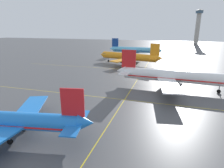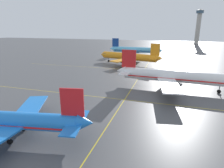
% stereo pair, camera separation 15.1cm
% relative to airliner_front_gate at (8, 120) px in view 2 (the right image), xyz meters
% --- Properties ---
extents(airliner_front_gate, '(33.91, 28.88, 10.57)m').
position_rel_airliner_front_gate_xyz_m(airliner_front_gate, '(0.00, 0.00, 0.00)').
color(airliner_front_gate, blue).
rests_on(airliner_front_gate, ground).
extents(airliner_second_row, '(41.57, 35.83, 12.93)m').
position_rel_airliner_front_gate_xyz_m(airliner_second_row, '(30.41, 41.42, 0.80)').
color(airliner_second_row, white).
rests_on(airliner_second_row, ground).
extents(airliner_third_row, '(39.17, 33.32, 12.30)m').
position_rel_airliner_front_gate_xyz_m(airliner_third_row, '(6.48, 82.62, 0.59)').
color(airliner_third_row, orange).
rests_on(airliner_third_row, ground).
extents(airliner_far_left_stand, '(39.83, 34.41, 12.40)m').
position_rel_airliner_front_gate_xyz_m(airliner_far_left_stand, '(3.38, 116.92, 0.62)').
color(airliner_far_left_stand, '#5BB7E5').
rests_on(airliner_far_left_stand, ground).
extents(taxiway_markings, '(132.32, 135.52, 0.01)m').
position_rel_airliner_front_gate_xyz_m(taxiway_markings, '(16.96, 26.00, -3.61)').
color(taxiway_markings, yellow).
rests_on(taxiway_markings, ground).
extents(control_tower, '(8.82, 8.82, 41.00)m').
position_rel_airliner_front_gate_xyz_m(control_tower, '(58.73, 233.02, 20.01)').
color(control_tower, '#ADA89E').
rests_on(control_tower, ground).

